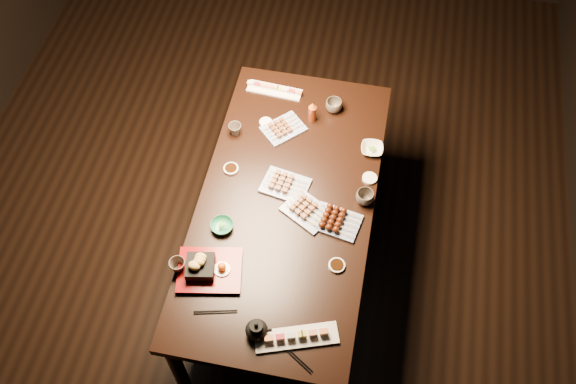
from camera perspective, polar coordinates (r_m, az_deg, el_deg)
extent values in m
plane|color=black|center=(4.16, -2.96, -2.24)|extent=(5.00, 5.00, 0.00)
cube|color=black|center=(3.64, -0.15, -4.09)|extent=(1.04, 1.86, 0.75)
imported|color=#2D8B62|center=(3.24, -5.89, -3.04)|extent=(0.14, 0.14, 0.04)
imported|color=beige|center=(3.53, 7.47, 3.82)|extent=(0.13, 0.13, 0.03)
imported|color=#4A4139|center=(3.14, -9.77, -6.50)|extent=(0.10, 0.10, 0.07)
imported|color=#4A4139|center=(3.32, 6.84, -0.47)|extent=(0.10, 0.10, 0.07)
imported|color=#4A4139|center=(3.57, -4.72, 5.57)|extent=(0.10, 0.10, 0.07)
imported|color=#4A4139|center=(3.68, 4.09, 7.65)|extent=(0.13, 0.13, 0.07)
cylinder|color=maroon|center=(3.60, 2.17, 7.16)|extent=(0.06, 0.06, 0.14)
cylinder|color=white|center=(3.44, -5.09, 2.07)|extent=(0.10, 0.10, 0.01)
cylinder|color=white|center=(3.42, 7.27, 1.22)|extent=(0.09, 0.09, 0.01)
cylinder|color=white|center=(3.14, 4.35, -6.52)|extent=(0.11, 0.11, 0.01)
cylinder|color=white|center=(3.63, -1.99, 6.21)|extent=(0.10, 0.10, 0.01)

